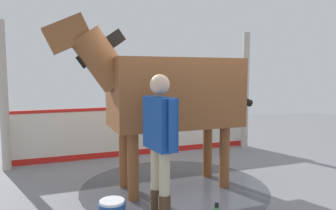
# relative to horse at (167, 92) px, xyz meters

# --- Properties ---
(ground_plane) EXTENTS (16.00, 16.00, 0.02)m
(ground_plane) POSITION_rel_horse_xyz_m (0.30, 0.03, -1.52)
(ground_plane) COLOR gray
(wet_patch) EXTENTS (2.95, 2.95, 0.00)m
(wet_patch) POSITION_rel_horse_xyz_m (0.11, 0.02, -1.51)
(wet_patch) COLOR #42444C
(wet_patch) RESTS_ON ground
(barrier_wall) EXTENTS (5.25, 1.12, 1.07)m
(barrier_wall) POSITION_rel_horse_xyz_m (-0.30, 2.13, -1.02)
(barrier_wall) COLOR silver
(barrier_wall) RESTS_ON ground
(roof_post_near) EXTENTS (0.16, 0.16, 2.75)m
(roof_post_near) POSITION_rel_horse_xyz_m (-2.80, 1.38, -0.14)
(roof_post_near) COLOR #B7B2A8
(roof_post_near) RESTS_ON ground
(roof_post_far) EXTENTS (0.16, 0.16, 2.75)m
(roof_post_far) POSITION_rel_horse_xyz_m (2.29, 2.39, -0.14)
(roof_post_far) COLOR #B7B2A8
(roof_post_far) RESTS_ON ground
(horse) EXTENTS (3.28, 1.39, 2.60)m
(horse) POSITION_rel_horse_xyz_m (0.00, 0.00, 0.00)
(horse) COLOR brown
(horse) RESTS_ON ground
(handler) EXTENTS (0.37, 0.67, 1.79)m
(handler) POSITION_rel_horse_xyz_m (-0.27, -1.08, -0.47)
(handler) COLOR #47331E
(handler) RESTS_ON ground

